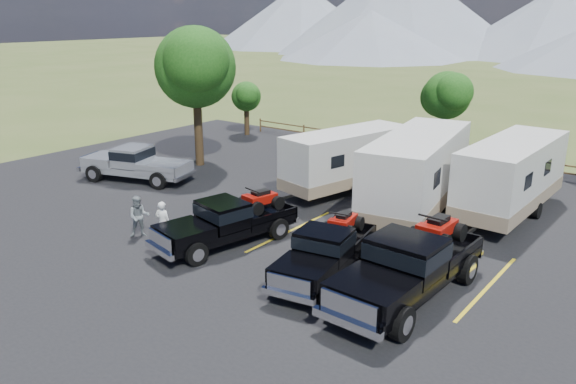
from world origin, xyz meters
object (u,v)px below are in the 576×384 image
Objects in this scene: rig_center at (326,250)px; pickup_silver at (136,163)px; person_b at (139,216)px; tree_big_nw at (195,67)px; trailer_right at (511,177)px; person_a at (163,223)px; trailer_left at (347,160)px; trailer_center at (417,174)px; rig_right at (410,264)px; rig_left at (228,221)px.

pickup_silver is (-14.08, 3.10, 0.06)m from rig_center.
pickup_silver is 3.80× the size of person_b.
trailer_right is (16.84, 2.29, -3.85)m from tree_big_nw.
tree_big_nw is 12.65m from person_a.
rig_center is at bearing -49.21° from trailer_left.
trailer_center is (-0.23, 7.16, 0.98)m from rig_center.
rig_right is 4.10× the size of person_b.
trailer_center is 14.47m from pickup_silver.
tree_big_nw is 4.71× the size of person_b.
trailer_left reaches higher than rig_left.
rig_center is 0.66× the size of trailer_left.
trailer_center is (4.20, 7.23, 0.94)m from rig_left.
rig_left is 0.64× the size of trailer_right.
tree_big_nw is 1.24× the size of pickup_silver.
trailer_center is (-3.11, 6.87, 0.78)m from rig_right.
pickup_silver is (-0.19, -4.33, -4.62)m from tree_big_nw.
tree_big_nw is 17.43m from trailer_right.
pickup_silver is at bearing -92.50° from tree_big_nw.
trailer_right is 5.58× the size of person_a.
rig_center is 2.91m from rig_right.
rig_left reaches higher than person_a.
person_a is (-1.96, -1.52, -0.09)m from rig_left.
trailer_right reaches higher than rig_center.
person_b is (-10.62, -11.43, -0.88)m from trailer_right.
pickup_silver is at bearing 157.24° from rig_center.
tree_big_nw is at bearing -68.11° from person_a.
tree_big_nw is at bearing 159.59° from pickup_silver.
rig_left is at bearing -175.35° from rig_right.
person_a is at bearing -135.08° from trailer_center.
rig_center is at bearing 12.74° from rig_left.
trailer_left is at bearing 134.21° from rig_right.
pickup_silver is 3.75× the size of person_a.
trailer_right reaches higher than person_a.
trailer_center reaches higher than rig_right.
trailer_center is (4.22, -1.17, 0.29)m from trailer_left.
trailer_left is at bearing 154.53° from trailer_center.
person_a is at bearing 40.74° from pickup_silver.
rig_center is 3.40× the size of person_a.
rig_left is (9.47, -7.51, -4.63)m from tree_big_nw.
rig_right is at bearing -75.59° from trailer_center.
person_b is at bearing -139.99° from trailer_center.
trailer_right is at bearing 91.49° from rig_right.
rig_center is at bearing -38.98° from person_b.
rig_center is 0.84× the size of rig_right.
tree_big_nw reaches higher than person_b.
person_b is (-10.55, -1.98, -0.25)m from rig_right.
tree_big_nw reaches higher than trailer_center.
trailer_right is at bearing -147.39° from person_a.
rig_center reaches higher than pickup_silver.
tree_big_nw reaches higher than trailer_right.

